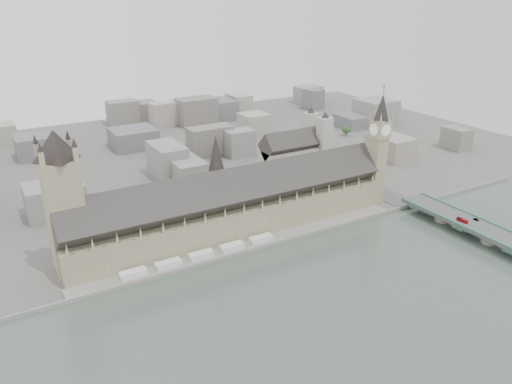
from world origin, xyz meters
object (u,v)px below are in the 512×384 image
palace_of_westminster (233,207)px  westminster_bridge (482,233)px  westminster_abbey (295,156)px  red_bus_north (462,220)px  victoria_tower (63,196)px  elizabeth_tower (379,142)px  car_silver (476,220)px

palace_of_westminster → westminster_bridge: size_ratio=0.82×
westminster_abbey → red_bus_north: (45.60, -167.75, -13.50)m
westminster_bridge → victoria_tower: bearing=158.2°
westminster_bridge → red_bus_north: red_bus_north is taller
red_bus_north → victoria_tower: bearing=157.2°
elizabeth_tower → car_silver: size_ratio=25.49×
red_bus_north → car_silver: size_ratio=2.27×
victoria_tower → westminster_abbey: victoria_tower is taller
victoria_tower → car_silver: (290.46, -102.47, -44.26)m
victoria_tower → red_bus_north: victoria_tower is taller
westminster_bridge → red_bus_north: 17.01m
palace_of_westminster → westminster_bridge: bearing=-33.5°
red_bus_north → car_silver: red_bus_north is taller
car_silver → red_bus_north: bearing=157.3°
westminster_abbey → westminster_bridge: bearing=-74.4°
victoria_tower → westminster_abbey: size_ratio=1.47×
elizabeth_tower → westminster_abbey: elizabeth_tower is taller
westminster_bridge → westminster_abbey: (-51.08, 182.50, 19.96)m
palace_of_westminster → victoria_tower: (-122.00, 6.30, 32.50)m
palace_of_westminster → elizabeth_tower: (138.00, -11.70, 35.38)m
car_silver → palace_of_westminster: bearing=144.9°
westminster_abbey → victoria_tower: bearing=-163.5°
elizabeth_tower → red_bus_north: bearing=-77.1°
elizabeth_tower → red_bus_north: 95.00m
palace_of_westminster → elizabeth_tower: 142.94m
elizabeth_tower → westminster_bridge: bearing=-75.9°
palace_of_westminster → elizabeth_tower: elizabeth_tower is taller
elizabeth_tower → car_silver: bearing=-70.2°
palace_of_westminster → car_silver: palace_of_westminster is taller
car_silver → westminster_bridge: bearing=-125.7°
red_bus_north → westminster_abbey: bearing=101.9°
palace_of_westminster → elizabeth_tower: bearing=-4.8°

